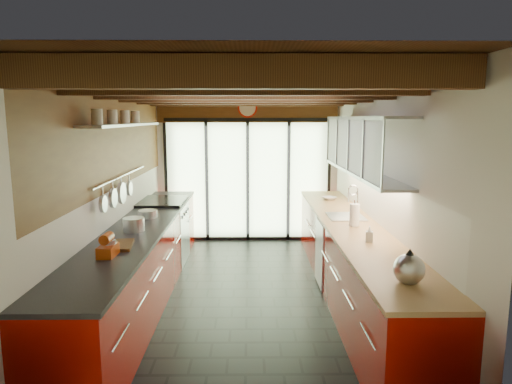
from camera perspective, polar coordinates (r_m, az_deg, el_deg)
ground at (r=5.75m, az=-1.15°, el=-13.05°), size 5.50×5.50×0.00m
room_shell at (r=5.35m, az=-1.21°, el=3.58°), size 5.50×5.50×5.50m
ceiling_beams at (r=5.70m, az=-1.21°, el=12.06°), size 3.14×5.06×4.90m
glass_door at (r=8.03m, az=-1.06°, el=5.53°), size 2.95×0.10×2.90m
left_counter at (r=5.75m, az=-14.13°, el=-8.47°), size 0.68×5.00×0.92m
range_stove at (r=7.11m, az=-11.45°, el=-4.87°), size 0.66×0.90×0.97m
right_counter at (r=5.73m, az=11.83°, el=-8.44°), size 0.68×5.00×0.92m
sink_assembly at (r=5.98m, az=11.29°, el=-2.72°), size 0.45×0.52×0.43m
upper_cabinets_right at (r=5.80m, az=13.16°, el=5.73°), size 0.34×3.00×3.00m
left_wall_fixtures at (r=5.68m, az=-16.25°, el=5.84°), size 0.28×2.60×0.96m
stand_mixer at (r=4.45m, az=-18.02°, el=-6.53°), size 0.15×0.25×0.22m
pot_large at (r=5.33m, az=-15.04°, el=-3.94°), size 0.29×0.29×0.15m
pot_small at (r=6.00m, az=-13.38°, el=-2.68°), size 0.25×0.25×0.09m
cutting_board at (r=4.74m, az=-16.92°, el=-6.40°), size 0.33×0.43×0.03m
kettle at (r=3.75m, az=18.59°, el=-8.90°), size 0.29×0.32×0.29m
paper_towel at (r=5.48m, az=12.21°, el=-2.85°), size 0.15×0.15×0.32m
soap_bottle at (r=4.85m, az=14.00°, el=-5.13°), size 0.09×0.09×0.16m
bowl at (r=7.16m, az=9.13°, el=-0.79°), size 0.28×0.28×0.05m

